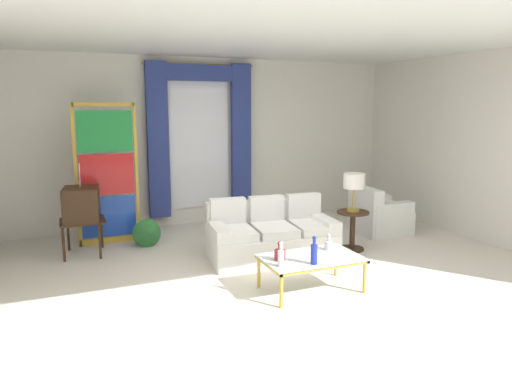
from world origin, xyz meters
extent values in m
plane|color=silver|center=(0.00, 0.00, 0.00)|extent=(16.00, 16.00, 0.00)
cube|color=white|center=(0.00, 3.06, 1.50)|extent=(8.00, 0.12, 3.00)
cube|color=white|center=(3.66, 0.60, 1.50)|extent=(0.12, 7.00, 3.00)
cube|color=white|center=(0.00, 0.80, 3.02)|extent=(8.00, 7.60, 0.04)
cube|color=white|center=(-0.20, 2.98, 1.55)|extent=(1.10, 0.02, 2.50)
cylinder|color=gold|center=(-0.20, 2.90, 2.86)|extent=(2.00, 0.04, 0.04)
cube|color=navy|center=(-0.97, 2.88, 1.55)|extent=(0.36, 0.12, 2.70)
cube|color=navy|center=(0.57, 2.88, 1.55)|extent=(0.36, 0.12, 2.70)
cube|color=navy|center=(-0.20, 2.88, 2.72)|extent=(1.80, 0.10, 0.28)
cube|color=white|center=(0.16, 0.57, 0.19)|extent=(1.82, 1.07, 0.38)
cube|color=white|center=(0.20, 0.94, 0.39)|extent=(1.75, 0.37, 0.78)
cube|color=white|center=(0.94, 0.50, 0.28)|extent=(0.28, 0.87, 0.56)
cube|color=white|center=(-0.62, 0.65, 0.28)|extent=(0.28, 0.87, 0.56)
cube|color=white|center=(0.73, 0.47, 0.44)|extent=(0.60, 0.79, 0.12)
cube|color=white|center=(0.76, 0.79, 0.66)|extent=(0.52, 0.19, 0.40)
cube|color=white|center=(0.15, 0.52, 0.44)|extent=(0.60, 0.79, 0.12)
cube|color=white|center=(0.19, 0.84, 0.66)|extent=(0.52, 0.19, 0.40)
cube|color=white|center=(-0.42, 0.58, 0.44)|extent=(0.60, 0.79, 0.12)
cube|color=white|center=(-0.39, 0.90, 0.66)|extent=(0.52, 0.19, 0.40)
cube|color=silver|center=(0.10, -0.65, 0.40)|extent=(1.15, 0.70, 0.02)
cube|color=gold|center=(0.10, -0.32, 0.38)|extent=(1.15, 0.04, 0.03)
cube|color=gold|center=(0.10, -0.98, 0.38)|extent=(1.15, 0.04, 0.03)
cube|color=gold|center=(-0.45, -0.65, 0.38)|extent=(0.04, 0.70, 0.03)
cube|color=gold|center=(0.66, -0.65, 0.38)|extent=(0.04, 0.70, 0.03)
cylinder|color=gold|center=(-0.43, -0.34, 0.19)|extent=(0.04, 0.04, 0.38)
cylinder|color=gold|center=(0.64, -0.34, 0.19)|extent=(0.04, 0.04, 0.38)
cylinder|color=gold|center=(-0.43, -0.96, 0.19)|extent=(0.04, 0.04, 0.38)
cylinder|color=gold|center=(0.64, -0.96, 0.19)|extent=(0.04, 0.04, 0.38)
cylinder|color=silver|center=(0.43, -0.50, 0.47)|extent=(0.10, 0.10, 0.11)
cylinder|color=silver|center=(0.43, -0.50, 0.55)|extent=(0.04, 0.04, 0.05)
sphere|color=silver|center=(0.43, -0.50, 0.59)|extent=(0.05, 0.05, 0.05)
cylinder|color=maroon|center=(-0.29, -0.62, 0.47)|extent=(0.13, 0.13, 0.12)
cylinder|color=maroon|center=(-0.29, -0.62, 0.56)|extent=(0.05, 0.05, 0.05)
sphere|color=maroon|center=(-0.29, -0.62, 0.61)|extent=(0.06, 0.06, 0.06)
cylinder|color=navy|center=(0.01, -0.88, 0.52)|extent=(0.08, 0.08, 0.22)
cylinder|color=navy|center=(0.01, -0.88, 0.66)|extent=(0.03, 0.03, 0.06)
sphere|color=navy|center=(0.01, -0.88, 0.71)|extent=(0.04, 0.04, 0.04)
cylinder|color=silver|center=(-0.37, -0.81, 0.50)|extent=(0.07, 0.07, 0.18)
cylinder|color=silver|center=(-0.37, -0.81, 0.62)|extent=(0.03, 0.03, 0.06)
sphere|color=silver|center=(-0.37, -0.81, 0.67)|extent=(0.04, 0.04, 0.04)
cube|color=#382314|center=(-2.30, 1.81, 0.50)|extent=(0.62, 0.54, 0.03)
cylinder|color=#382314|center=(-2.58, 1.56, 0.25)|extent=(0.04, 0.04, 0.50)
cylinder|color=#382314|center=(-2.51, 2.11, 0.25)|extent=(0.04, 0.04, 0.50)
cylinder|color=#382314|center=(-2.10, 1.50, 0.25)|extent=(0.04, 0.04, 0.50)
cylinder|color=#382314|center=(-2.03, 2.05, 0.25)|extent=(0.04, 0.04, 0.50)
cube|color=#382314|center=(-2.30, 1.81, 0.76)|extent=(0.55, 0.61, 0.48)
cube|color=black|center=(-2.54, 1.83, 0.78)|extent=(0.06, 0.39, 0.30)
cylinder|color=gold|center=(-2.55, 1.76, 0.59)|extent=(0.02, 0.04, 0.04)
cylinder|color=gold|center=(-2.53, 1.91, 0.59)|extent=(0.02, 0.04, 0.04)
cylinder|color=silver|center=(-2.30, 1.81, 1.18)|extent=(0.02, 0.13, 0.34)
cylinder|color=silver|center=(-2.30, 1.81, 1.18)|extent=(0.02, 0.13, 0.34)
cube|color=white|center=(2.47, 1.14, 0.20)|extent=(0.84, 0.84, 0.40)
cube|color=white|center=(2.47, 1.14, 0.45)|extent=(0.73, 0.73, 0.10)
cube|color=white|center=(2.15, 1.16, 0.40)|extent=(0.25, 0.81, 0.80)
cube|color=white|center=(2.49, 1.46, 0.29)|extent=(0.75, 0.22, 0.58)
cube|color=white|center=(2.45, 0.82, 0.29)|extent=(0.75, 0.22, 0.58)
cube|color=gold|center=(-2.35, 2.24, 1.10)|extent=(0.05, 0.05, 2.20)
cube|color=gold|center=(-1.45, 2.24, 1.10)|extent=(0.05, 0.05, 2.20)
cube|color=gold|center=(-1.90, 2.24, 2.17)|extent=(0.90, 0.05, 0.06)
cube|color=gold|center=(-1.90, 2.24, 0.05)|extent=(0.90, 0.05, 0.10)
cube|color=#1E47B7|center=(-1.90, 2.24, 0.43)|extent=(0.82, 0.02, 0.64)
cube|color=red|center=(-1.90, 2.24, 1.10)|extent=(0.82, 0.02, 0.64)
cube|color=#238E3D|center=(-1.90, 2.24, 1.77)|extent=(0.82, 0.02, 0.64)
cylinder|color=beige|center=(-1.38, 1.91, 0.03)|extent=(0.16, 0.16, 0.06)
ellipsoid|color=navy|center=(-1.38, 1.91, 0.14)|extent=(0.18, 0.32, 0.20)
sphere|color=navy|center=(-1.38, 2.05, 0.25)|extent=(0.09, 0.09, 0.09)
cone|color=gold|center=(-1.38, 2.11, 0.25)|extent=(0.02, 0.04, 0.02)
cone|color=#2F7937|center=(-1.38, 1.73, 0.24)|extent=(0.44, 0.40, 0.50)
cylinder|color=#382314|center=(1.45, 0.49, 0.58)|extent=(0.48, 0.48, 0.03)
cylinder|color=#382314|center=(1.45, 0.49, 0.29)|extent=(0.08, 0.08, 0.55)
cylinder|color=#382314|center=(1.45, 0.49, 0.01)|extent=(0.36, 0.36, 0.03)
cylinder|color=#B29338|center=(1.45, 0.49, 0.61)|extent=(0.18, 0.18, 0.04)
cylinder|color=#B29338|center=(1.45, 0.49, 0.81)|extent=(0.03, 0.03, 0.36)
cylinder|color=white|center=(1.45, 0.49, 1.05)|extent=(0.32, 0.32, 0.22)
camera|label=1|loc=(-2.50, -5.26, 2.16)|focal=32.87mm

